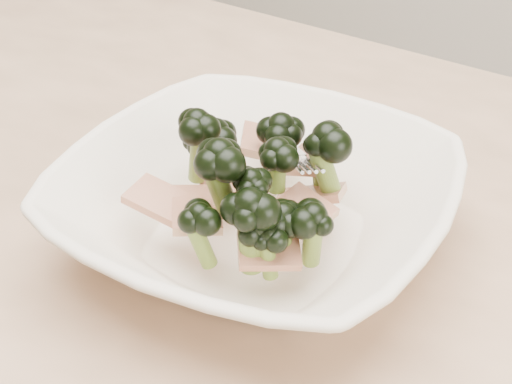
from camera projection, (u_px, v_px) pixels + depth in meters
dining_table at (191, 273)px, 0.70m from camera, size 1.20×0.80×0.75m
broccoli_dish at (256, 203)px, 0.55m from camera, size 0.33×0.33×0.12m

